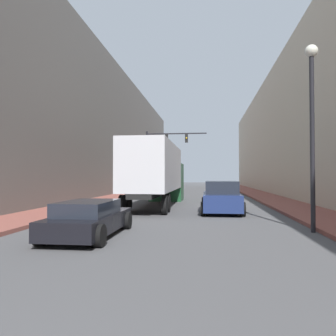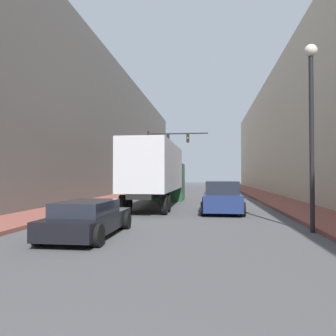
{
  "view_description": "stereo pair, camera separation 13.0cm",
  "coord_description": "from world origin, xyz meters",
  "px_view_note": "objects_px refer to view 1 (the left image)",
  "views": [
    {
      "loc": [
        1.41,
        -0.19,
        1.97
      ],
      "look_at": [
        -0.55,
        16.04,
        2.36
      ],
      "focal_mm": 35.0,
      "sensor_mm": 36.0,
      "label": 1
    },
    {
      "loc": [
        1.54,
        -0.17,
        1.97
      ],
      "look_at": [
        -0.55,
        16.04,
        2.36
      ],
      "focal_mm": 35.0,
      "sensor_mm": 36.0,
      "label": 2
    }
  ],
  "objects_px": {
    "traffic_signal_gantry": "(161,151)",
    "street_lamp": "(312,111)",
    "sedan_car": "(90,219)",
    "suv_car": "(221,198)",
    "semi_truck": "(158,173)"
  },
  "relations": [
    {
      "from": "semi_truck",
      "to": "sedan_car",
      "type": "xyz_separation_m",
      "value": [
        -0.58,
        -11.13,
        -1.61
      ]
    },
    {
      "from": "semi_truck",
      "to": "suv_car",
      "type": "distance_m",
      "value": 5.56
    },
    {
      "from": "semi_truck",
      "to": "street_lamp",
      "type": "relative_size",
      "value": 1.89
    },
    {
      "from": "semi_truck",
      "to": "sedan_car",
      "type": "bearing_deg",
      "value": -92.97
    },
    {
      "from": "sedan_car",
      "to": "suv_car",
      "type": "relative_size",
      "value": 0.96
    },
    {
      "from": "sedan_car",
      "to": "street_lamp",
      "type": "xyz_separation_m",
      "value": [
        7.47,
        1.64,
        3.68
      ]
    },
    {
      "from": "sedan_car",
      "to": "traffic_signal_gantry",
      "type": "height_order",
      "value": "traffic_signal_gantry"
    },
    {
      "from": "semi_truck",
      "to": "sedan_car",
      "type": "height_order",
      "value": "semi_truck"
    },
    {
      "from": "suv_car",
      "to": "traffic_signal_gantry",
      "type": "distance_m",
      "value": 18.17
    },
    {
      "from": "semi_truck",
      "to": "street_lamp",
      "type": "height_order",
      "value": "street_lamp"
    },
    {
      "from": "semi_truck",
      "to": "traffic_signal_gantry",
      "type": "bearing_deg",
      "value": 97.52
    },
    {
      "from": "traffic_signal_gantry",
      "to": "street_lamp",
      "type": "distance_m",
      "value": 24.26
    },
    {
      "from": "traffic_signal_gantry",
      "to": "street_lamp",
      "type": "height_order",
      "value": "traffic_signal_gantry"
    },
    {
      "from": "sedan_car",
      "to": "traffic_signal_gantry",
      "type": "xyz_separation_m",
      "value": [
        -1.16,
        24.31,
        4.1
      ]
    },
    {
      "from": "semi_truck",
      "to": "traffic_signal_gantry",
      "type": "relative_size",
      "value": 1.84
    }
  ]
}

